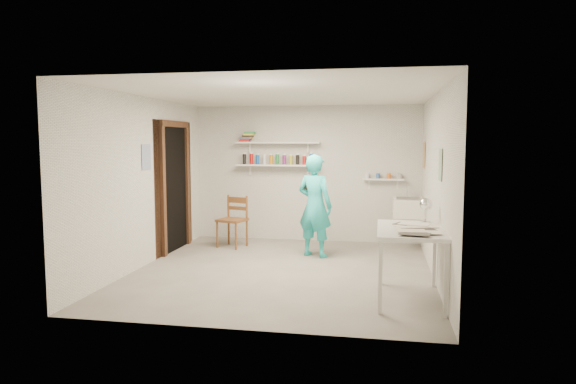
% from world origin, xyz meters
% --- Properties ---
extents(floor, '(4.00, 4.50, 0.02)m').
position_xyz_m(floor, '(0.00, 0.00, -0.01)').
color(floor, slate).
rests_on(floor, ground).
extents(ceiling, '(4.00, 4.50, 0.02)m').
position_xyz_m(ceiling, '(0.00, 0.00, 2.41)').
color(ceiling, silver).
rests_on(ceiling, wall_back).
extents(wall_back, '(4.00, 0.02, 2.40)m').
position_xyz_m(wall_back, '(0.00, 2.26, 1.20)').
color(wall_back, silver).
rests_on(wall_back, ground).
extents(wall_front, '(4.00, 0.02, 2.40)m').
position_xyz_m(wall_front, '(0.00, -2.26, 1.20)').
color(wall_front, silver).
rests_on(wall_front, ground).
extents(wall_left, '(0.02, 4.50, 2.40)m').
position_xyz_m(wall_left, '(-2.01, 0.00, 1.20)').
color(wall_left, silver).
rests_on(wall_left, ground).
extents(wall_right, '(0.02, 4.50, 2.40)m').
position_xyz_m(wall_right, '(2.01, 0.00, 1.20)').
color(wall_right, silver).
rests_on(wall_right, ground).
extents(doorway_recess, '(0.02, 0.90, 2.00)m').
position_xyz_m(doorway_recess, '(-1.99, 1.05, 1.00)').
color(doorway_recess, black).
rests_on(doorway_recess, wall_left).
extents(corridor_box, '(1.40, 1.50, 2.10)m').
position_xyz_m(corridor_box, '(-2.70, 1.05, 1.05)').
color(corridor_box, brown).
rests_on(corridor_box, ground).
extents(door_lintel, '(0.06, 1.05, 0.10)m').
position_xyz_m(door_lintel, '(-1.97, 1.05, 2.05)').
color(door_lintel, brown).
rests_on(door_lintel, wall_left).
extents(door_jamb_near, '(0.06, 0.10, 2.00)m').
position_xyz_m(door_jamb_near, '(-1.97, 0.55, 1.00)').
color(door_jamb_near, brown).
rests_on(door_jamb_near, ground).
extents(door_jamb_far, '(0.06, 0.10, 2.00)m').
position_xyz_m(door_jamb_far, '(-1.97, 1.55, 1.00)').
color(door_jamb_far, brown).
rests_on(door_jamb_far, ground).
extents(shelf_lower, '(1.50, 0.22, 0.03)m').
position_xyz_m(shelf_lower, '(-0.50, 2.13, 1.35)').
color(shelf_lower, white).
rests_on(shelf_lower, wall_back).
extents(shelf_upper, '(1.50, 0.22, 0.03)m').
position_xyz_m(shelf_upper, '(-0.50, 2.13, 1.75)').
color(shelf_upper, white).
rests_on(shelf_upper, wall_back).
extents(ledge_shelf, '(0.70, 0.14, 0.03)m').
position_xyz_m(ledge_shelf, '(1.35, 2.17, 1.12)').
color(ledge_shelf, white).
rests_on(ledge_shelf, wall_back).
extents(poster_left, '(0.01, 0.28, 0.36)m').
position_xyz_m(poster_left, '(-1.99, 0.05, 1.55)').
color(poster_left, '#334C7F').
rests_on(poster_left, wall_left).
extents(poster_right_a, '(0.01, 0.34, 0.42)m').
position_xyz_m(poster_right_a, '(1.99, 1.80, 1.55)').
color(poster_right_a, '#995933').
rests_on(poster_right_a, wall_right).
extents(poster_right_b, '(0.01, 0.30, 0.38)m').
position_xyz_m(poster_right_b, '(1.99, -0.55, 1.50)').
color(poster_right_b, '#3F724C').
rests_on(poster_right_b, wall_right).
extents(belfast_sink, '(0.48, 0.60, 0.30)m').
position_xyz_m(belfast_sink, '(1.75, 1.70, 0.70)').
color(belfast_sink, white).
rests_on(belfast_sink, wall_right).
extents(man, '(0.68, 0.58, 1.58)m').
position_xyz_m(man, '(0.32, 0.97, 0.79)').
color(man, '#27C5C6').
rests_on(man, ground).
extents(wall_clock, '(0.27, 0.15, 0.28)m').
position_xyz_m(wall_clock, '(0.23, 1.17, 1.05)').
color(wall_clock, beige).
rests_on(wall_clock, man).
extents(wooden_chair, '(0.52, 0.51, 0.91)m').
position_xyz_m(wooden_chair, '(-1.14, 1.42, 0.46)').
color(wooden_chair, brown).
rests_on(wooden_chair, ground).
extents(work_table, '(0.73, 1.21, 0.81)m').
position_xyz_m(work_table, '(1.64, -1.00, 0.40)').
color(work_table, silver).
rests_on(work_table, ground).
extents(desk_lamp, '(0.15, 0.15, 0.15)m').
position_xyz_m(desk_lamp, '(1.84, -0.51, 1.03)').
color(desk_lamp, silver).
rests_on(desk_lamp, work_table).
extents(spray_cans, '(1.34, 0.06, 0.17)m').
position_xyz_m(spray_cans, '(-0.50, 2.13, 1.45)').
color(spray_cans, black).
rests_on(spray_cans, shelf_lower).
extents(book_stack, '(0.28, 0.14, 0.17)m').
position_xyz_m(book_stack, '(-1.05, 2.13, 1.85)').
color(book_stack, red).
rests_on(book_stack, shelf_upper).
extents(ledge_pots, '(0.48, 0.07, 0.09)m').
position_xyz_m(ledge_pots, '(1.35, 2.17, 1.18)').
color(ledge_pots, silver).
rests_on(ledge_pots, ledge_shelf).
extents(papers, '(0.30, 0.22, 0.03)m').
position_xyz_m(papers, '(1.64, -1.00, 0.82)').
color(papers, silver).
rests_on(papers, work_table).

